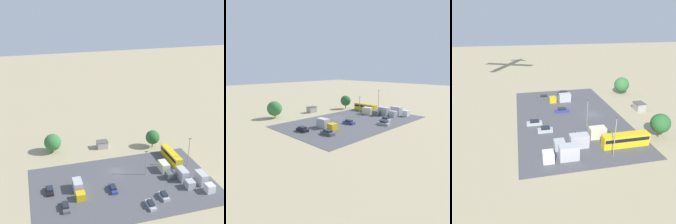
{
  "view_description": "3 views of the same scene",
  "coord_description": "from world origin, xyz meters",
  "views": [
    {
      "loc": [
        24.52,
        80.29,
        53.06
      ],
      "look_at": [
        9.89,
        29.33,
        32.23
      ],
      "focal_mm": 50.0,
      "sensor_mm": 36.0,
      "label": 1
    },
    {
      "loc": [
        59.75,
        60.0,
        19.76
      ],
      "look_at": [
        5.78,
        5.63,
        4.14
      ],
      "focal_mm": 35.0,
      "sensor_mm": 36.0,
      "label": 2
    },
    {
      "loc": [
        -60.87,
        21.99,
        28.51
      ],
      "look_at": [
        -5.03,
        10.3,
        3.9
      ],
      "focal_mm": 35.0,
      "sensor_mm": 36.0,
      "label": 3
    }
  ],
  "objects": [
    {
      "name": "bus",
      "position": [
        -19.5,
        -1.72,
        1.8
      ],
      "size": [
        2.45,
        11.53,
        3.19
      ],
      "color": "gold",
      "rests_on": "ground"
    },
    {
      "name": "parked_car_0",
      "position": [
        17.84,
        13.4,
        0.69
      ],
      "size": [
        1.83,
        4.72,
        1.46
      ],
      "color": "#4C5156",
      "rests_on": "ground"
    },
    {
      "name": "parked_car_4",
      "position": [
        -8.62,
        16.23,
        0.73
      ],
      "size": [
        1.78,
        4.09,
        1.56
      ],
      "rotation": [
        0.0,
        0.0,
        3.14
      ],
      "color": "#ADB2B7",
      "rests_on": "ground"
    },
    {
      "name": "parked_car_1",
      "position": [
        3.8,
        9.19,
        0.68
      ],
      "size": [
        1.77,
        4.48,
        1.45
      ],
      "color": "navy",
      "rests_on": "ground"
    },
    {
      "name": "parked_car_3",
      "position": [
        -3.7,
        18.74,
        0.7
      ],
      "size": [
        1.72,
        4.46,
        1.48
      ],
      "color": "#ADB2B7",
      "rests_on": "ground"
    },
    {
      "name": "light_pole_lot_edge",
      "position": [
        -7.98,
        4.27,
        4.61
      ],
      "size": [
        0.9,
        0.28,
        8.2
      ],
      "color": "gray",
      "rests_on": "ground"
    },
    {
      "name": "light_pole_lot_centre",
      "position": [
        -23.12,
        2.89,
        5.38
      ],
      "size": [
        0.9,
        0.28,
        9.72
      ],
      "color": "gray",
      "rests_on": "ground"
    },
    {
      "name": "parking_lot_surface",
      "position": [
        0.0,
        7.65,
        0.04
      ],
      "size": [
        53.33,
        32.06,
        0.08
      ],
      "color": "#4C4C51",
      "rests_on": "ground"
    },
    {
      "name": "shed_building",
      "position": [
        0.35,
        -16.6,
        1.32
      ],
      "size": [
        3.98,
        3.14,
        2.61
      ],
      "color": "#9E998E",
      "rests_on": "ground"
    },
    {
      "name": "tree_apron_mid",
      "position": [
        -17.19,
        -12.23,
        3.9
      ],
      "size": [
        5.01,
        5.01,
        6.41
      ],
      "color": "brown",
      "rests_on": "ground"
    },
    {
      "name": "parked_truck_3",
      "position": [
        -14.39,
        4.77,
        1.41
      ],
      "size": [
        2.44,
        7.76,
        2.9
      ],
      "color": "#4C5156",
      "rests_on": "ground"
    },
    {
      "name": "tree_near_shed",
      "position": [
        17.66,
        -18.2,
        3.81
      ],
      "size": [
        5.87,
        5.87,
        6.75
      ],
      "color": "brown",
      "rests_on": "ground"
    },
    {
      "name": "parked_truck_0",
      "position": [
        -22.07,
        14.04,
        1.66
      ],
      "size": [
        2.37,
        7.88,
        3.46
      ],
      "color": "silver",
      "rests_on": "ground"
    },
    {
      "name": "ground_plane",
      "position": [
        0.0,
        0.0,
        0.0
      ],
      "size": [
        400.0,
        400.0,
        0.0
      ],
      "primitive_type": "plane",
      "color": "tan"
    },
    {
      "name": "parked_car_2",
      "position": [
        21.12,
        5.16,
        0.72
      ],
      "size": [
        1.95,
        4.35,
        1.53
      ],
      "rotation": [
        0.0,
        0.0,
        3.14
      ],
      "color": "black",
      "rests_on": "ground"
    },
    {
      "name": "parked_truck_2",
      "position": [
        -17.73,
        10.63,
        1.59
      ],
      "size": [
        2.35,
        8.24,
        3.31
      ],
      "color": "#ADB2B7",
      "rests_on": "ground"
    },
    {
      "name": "parked_truck_1",
      "position": [
        13.35,
        7.41,
        1.46
      ],
      "size": [
        2.52,
        7.84,
        3.01
      ],
      "color": "gold",
      "rests_on": "ground"
    }
  ]
}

